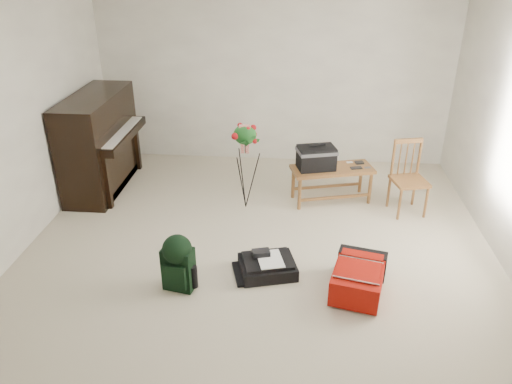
# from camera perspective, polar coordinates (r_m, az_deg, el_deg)

# --- Properties ---
(floor) EXTENTS (5.00, 5.50, 0.01)m
(floor) POSITION_cam_1_polar(r_m,az_deg,el_deg) (5.22, 0.09, -7.88)
(floor) COLOR beige
(floor) RESTS_ON ground
(ceiling) EXTENTS (5.00, 5.50, 0.01)m
(ceiling) POSITION_cam_1_polar(r_m,az_deg,el_deg) (4.32, 0.11, 20.58)
(ceiling) COLOR white
(ceiling) RESTS_ON wall_back
(wall_back) EXTENTS (5.00, 0.04, 2.50)m
(wall_back) POSITION_cam_1_polar(r_m,az_deg,el_deg) (7.24, 2.02, 13.03)
(wall_back) COLOR white
(wall_back) RESTS_ON floor
(piano) EXTENTS (0.71, 1.50, 1.25)m
(piano) POSITION_cam_1_polar(r_m,az_deg,el_deg) (6.83, -17.37, 5.23)
(piano) COLOR black
(piano) RESTS_ON floor
(bench) EXTENTS (1.08, 0.65, 0.77)m
(bench) POSITION_cam_1_polar(r_m,az_deg,el_deg) (6.22, 7.46, 3.66)
(bench) COLOR brown
(bench) RESTS_ON floor
(dining_chair) EXTENTS (0.47, 0.47, 0.89)m
(dining_chair) POSITION_cam_1_polar(r_m,az_deg,el_deg) (6.22, 17.10, 1.49)
(dining_chair) COLOR brown
(dining_chair) RESTS_ON floor
(red_suitcase) EXTENTS (0.58, 0.75, 0.28)m
(red_suitcase) POSITION_cam_1_polar(r_m,az_deg,el_deg) (4.86, 11.55, -9.27)
(red_suitcase) COLOR #B71307
(red_suitcase) RESTS_ON floor
(black_duffel) EXTENTS (0.63, 0.56, 0.23)m
(black_duffel) POSITION_cam_1_polar(r_m,az_deg,el_deg) (5.01, 1.31, -8.42)
(black_duffel) COLOR black
(black_duffel) RESTS_ON floor
(green_backpack) EXTENTS (0.32, 0.29, 0.57)m
(green_backpack) POSITION_cam_1_polar(r_m,az_deg,el_deg) (4.73, -8.92, -7.71)
(green_backpack) COLOR black
(green_backpack) RESTS_ON floor
(flower_stand) EXTENTS (0.36, 0.36, 1.10)m
(flower_stand) POSITION_cam_1_polar(r_m,az_deg,el_deg) (6.00, -1.23, 2.87)
(flower_stand) COLOR black
(flower_stand) RESTS_ON floor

